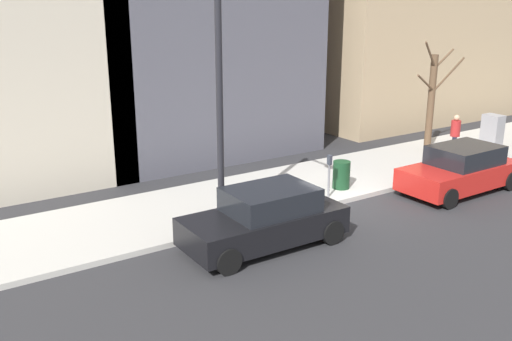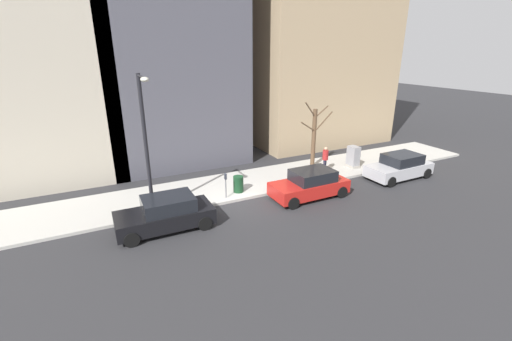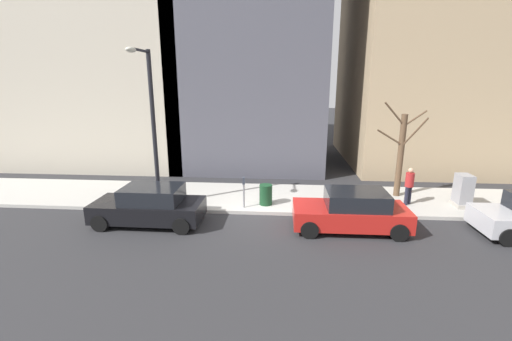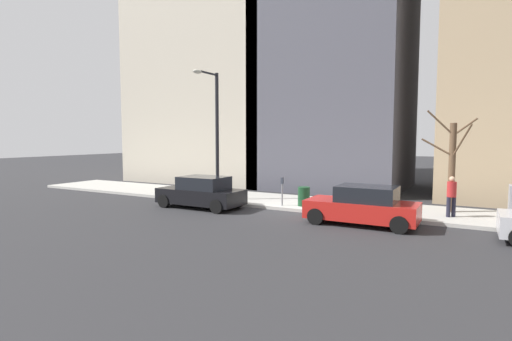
% 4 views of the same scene
% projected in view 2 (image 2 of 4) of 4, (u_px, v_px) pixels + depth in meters
% --- Properties ---
extents(ground_plane, '(120.00, 120.00, 0.00)m').
position_uv_depth(ground_plane, '(241.00, 201.00, 18.11)').
color(ground_plane, '#2B2B2D').
extents(sidewalk, '(4.00, 36.00, 0.15)m').
position_uv_depth(sidewalk, '(226.00, 187.00, 19.77)').
color(sidewalk, '#B2AFA8').
rests_on(sidewalk, ground).
extents(parked_car_silver, '(1.98, 4.23, 1.52)m').
position_uv_depth(parked_car_silver, '(399.00, 167.00, 21.12)').
color(parked_car_silver, '#B7B7BC').
rests_on(parked_car_silver, ground).
extents(parked_car_red, '(1.94, 4.21, 1.52)m').
position_uv_depth(parked_car_red, '(310.00, 184.00, 18.38)').
color(parked_car_red, red).
rests_on(parked_car_red, ground).
extents(parked_car_black, '(1.95, 4.21, 1.52)m').
position_uv_depth(parked_car_black, '(166.00, 214.00, 15.11)').
color(parked_car_black, black).
rests_on(parked_car_black, ground).
extents(parking_meter, '(0.14, 0.10, 1.35)m').
position_uv_depth(parking_meter, '(226.00, 183.00, 17.89)').
color(parking_meter, slate).
rests_on(parking_meter, sidewalk).
extents(utility_box, '(0.83, 0.61, 1.43)m').
position_uv_depth(utility_box, '(353.00, 157.00, 22.60)').
color(utility_box, '#A8A399').
rests_on(utility_box, sidewalk).
extents(streetlamp, '(1.97, 0.32, 6.50)m').
position_uv_depth(streetlamp, '(146.00, 135.00, 15.13)').
color(streetlamp, black).
rests_on(streetlamp, sidewalk).
extents(bare_tree, '(1.00, 2.15, 4.42)m').
position_uv_depth(bare_tree, '(314.00, 136.00, 22.23)').
color(bare_tree, brown).
rests_on(bare_tree, sidewalk).
extents(trash_bin, '(0.56, 0.56, 0.90)m').
position_uv_depth(trash_bin, '(238.00, 184.00, 18.78)').
color(trash_bin, '#14381E').
rests_on(trash_bin, sidewalk).
extents(pedestrian_near_meter, '(0.36, 0.36, 1.66)m').
position_uv_depth(pedestrian_near_meter, '(325.00, 158.00, 21.66)').
color(pedestrian_near_meter, '#1E1E2D').
rests_on(pedestrian_near_meter, sidewalk).
extents(office_tower_left, '(11.35, 11.35, 22.20)m').
position_uv_depth(office_tower_left, '(305.00, 4.00, 28.46)').
color(office_tower_left, tan).
rests_on(office_tower_left, ground).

